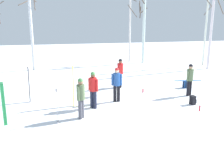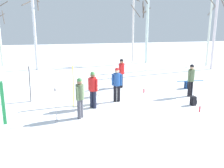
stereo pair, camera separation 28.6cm
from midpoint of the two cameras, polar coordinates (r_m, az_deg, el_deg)
ground_plane at (r=11.52m, az=5.90°, el=-6.55°), size 60.00×60.00×0.00m
person_0 at (r=12.86m, az=1.72°, el=0.36°), size 0.51×0.34×1.72m
person_1 at (r=11.96m, az=-3.48°, el=-0.74°), size 0.40×0.39×1.72m
person_2 at (r=14.37m, az=17.33°, el=1.22°), size 0.47×0.34×1.72m
person_3 at (r=10.80m, az=-6.23°, el=-2.49°), size 0.34×0.45×1.72m
person_4 at (r=15.45m, az=2.61°, el=2.78°), size 0.34×0.50×1.72m
dog at (r=13.70m, az=-3.22°, el=-1.33°), size 0.69×0.64×0.57m
ski_pair_planted_0 at (r=12.39m, az=-7.74°, el=-0.41°), size 0.07×0.23×1.93m
ski_pair_planted_1 at (r=13.49m, az=-16.81°, el=-0.03°), size 0.04×0.24×1.77m
ski_pair_planted_2 at (r=10.93m, az=-21.87°, el=-3.91°), size 0.13×0.05×1.75m
ski_pair_lying_0 at (r=17.95m, az=17.00°, el=0.64°), size 1.80×0.35×0.05m
ski_poles_0 at (r=10.57m, az=-11.34°, el=-4.39°), size 0.07×0.20×1.41m
backpack_0 at (r=13.16m, az=17.82°, el=-3.49°), size 0.31×0.29×0.44m
backpack_1 at (r=16.05m, az=16.37°, el=-0.17°), size 0.33×0.34×0.44m
water_bottle_0 at (r=12.36m, az=19.14°, el=-5.19°), size 0.07×0.07×0.27m
water_bottle_1 at (r=14.68m, az=7.49°, el=-1.49°), size 0.07×0.07×0.22m
birch_tree_2 at (r=21.31m, az=-16.21°, el=13.22°), size 1.39×1.38×7.39m
birch_tree_3 at (r=23.82m, az=4.95°, el=12.23°), size 1.19×0.75×6.27m
birch_tree_4 at (r=23.79m, az=7.90°, el=12.28°), size 0.93×1.08×6.12m
birch_tree_5 at (r=22.12m, az=21.98°, el=13.06°), size 1.49×1.19×7.65m
birch_tree_6 at (r=23.57m, az=20.84°, el=12.73°), size 1.30×1.22×7.32m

